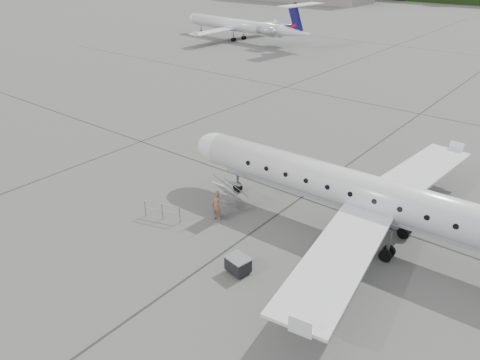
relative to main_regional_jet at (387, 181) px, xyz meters
The scene contains 7 objects.
ground 6.44m from the main_regional_jet, 91.09° to the right, with size 320.00×320.00×0.00m, color #5C5C5A.
main_regional_jet is the anchor object (origin of this frame).
airstair 8.80m from the main_regional_jet, 163.43° to the right, with size 0.85×2.25×2.22m, color silver, non-canonical shape.
passenger 9.26m from the main_regional_jet, 155.44° to the right, with size 0.65×0.43×1.80m, color brown.
safety_railing 12.30m from the main_regional_jet, 151.90° to the right, with size 2.20×0.08×1.00m, color gray, non-canonical shape.
baggage_cart 8.46m from the main_regional_jet, 121.26° to the right, with size 1.05×0.85×0.91m, color black, non-canonical shape.
bg_regional_left 61.08m from the main_regional_jet, 136.26° to the left, with size 25.71×18.51×6.74m, color silver, non-canonical shape.
Camera 1 is at (7.35, -15.42, 13.93)m, focal length 35.00 mm.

